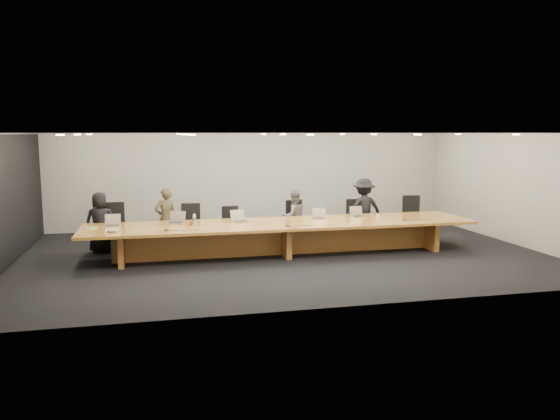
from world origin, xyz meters
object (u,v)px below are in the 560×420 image
object	(u,v)px
laptop_e	(358,212)
laptop_b	(176,217)
paper_cup_far	(378,216)
mic_left	(166,230)
chair_left	(191,226)
amber_mug	(192,223)
chair_right	(356,220)
person_d	(364,209)
laptop_a	(112,220)
laptop_c	(240,216)
laptop_d	(319,214)
paper_cup_near	(328,217)
mic_right	(404,220)
chair_mid_right	(298,221)
conference_table	(283,232)
chair_far_left	(114,227)
water_bottle	(194,219)
person_b	(166,218)
person_c	(294,217)
chair_mid_left	(232,226)
mic_center	(287,226)
person_a	(100,222)
chair_far_right	(413,216)
av_box	(113,231)

from	to	relation	value
laptop_e	laptop_b	bearing A→B (deg)	171.36
paper_cup_far	mic_left	bearing A→B (deg)	-173.40
chair_left	amber_mug	size ratio (longest dim) A/B	12.48
chair_right	person_d	distance (m)	0.35
laptop_a	chair_left	bearing A→B (deg)	25.22
laptop_c	laptop_d	size ratio (longest dim) A/B	1.13
person_d	mic_left	world-z (taller)	person_d
paper_cup_near	mic_right	xyz separation A→B (m)	(1.68, -0.68, -0.02)
laptop_d	laptop_a	bearing A→B (deg)	-160.75
paper_cup_near	person_d	bearing A→B (deg)	35.50
chair_right	chair_mid_right	bearing A→B (deg)	-168.80
laptop_e	mic_right	world-z (taller)	laptop_e
conference_table	chair_far_left	world-z (taller)	chair_far_left
water_bottle	paper_cup_near	distance (m)	3.22
person_b	amber_mug	distance (m)	1.30
person_d	person_b	bearing A→B (deg)	-3.55
laptop_c	mic_left	world-z (taller)	laptop_c
laptop_e	mic_left	size ratio (longest dim) A/B	2.91
person_c	chair_right	bearing A→B (deg)	175.98
person_c	laptop_e	size ratio (longest dim) A/B	4.12
chair_right	person_d	size ratio (longest dim) A/B	0.67
chair_left	person_d	size ratio (longest dim) A/B	0.68
chair_mid_left	mic_left	bearing A→B (deg)	-134.76
laptop_e	mic_center	size ratio (longest dim) A/B	2.94
chair_far_left	chair_right	bearing A→B (deg)	-0.67
person_a	laptop_b	distance (m)	1.89
conference_table	paper_cup_far	xyz separation A→B (m)	(2.40, 0.11, 0.27)
person_c	amber_mug	size ratio (longest dim) A/B	15.56
paper_cup_near	person_a	bearing A→B (deg)	171.06
chair_mid_right	mic_left	xyz separation A→B (m)	(-3.35, -1.67, 0.21)
amber_mug	person_d	bearing A→B (deg)	14.51
chair_far_left	person_d	distance (m)	6.33
mic_center	chair_far_right	bearing A→B (deg)	24.70
laptop_b	water_bottle	xyz separation A→B (m)	(0.40, -0.21, -0.03)
chair_mid_left	laptop_c	size ratio (longest dim) A/B	2.71
amber_mug	mic_right	size ratio (longest dim) A/B	0.76
chair_left	water_bottle	distance (m)	0.99
laptop_d	paper_cup_far	world-z (taller)	laptop_d
mic_right	laptop_d	bearing A→B (deg)	160.65
person_c	laptop_b	size ratio (longest dim) A/B	3.83
conference_table	amber_mug	xyz separation A→B (m)	(-2.09, 0.08, 0.27)
conference_table	person_a	bearing A→B (deg)	163.97
person_b	laptop_d	world-z (taller)	person_b
chair_far_left	laptop_a	world-z (taller)	chair_far_left
conference_table	person_b	bearing A→B (deg)	154.17
chair_far_right	laptop_a	size ratio (longest dim) A/B	3.35
chair_mid_right	av_box	bearing A→B (deg)	-177.42
laptop_c	mic_right	bearing A→B (deg)	-32.52
chair_mid_left	mic_left	size ratio (longest dim) A/B	8.59
chair_right	amber_mug	bearing A→B (deg)	-155.20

